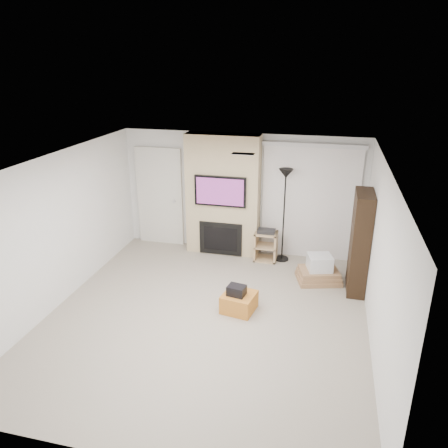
% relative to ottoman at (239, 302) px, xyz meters
% --- Properties ---
extents(floor, '(5.00, 5.50, 0.00)m').
position_rel_ottoman_xyz_m(floor, '(-0.47, -0.32, -0.15)').
color(floor, '#9F9586').
rests_on(floor, ground).
extents(ceiling, '(5.00, 5.50, 0.00)m').
position_rel_ottoman_xyz_m(ceiling, '(-0.47, -0.32, 2.35)').
color(ceiling, white).
rests_on(ceiling, wall_back).
extents(wall_back, '(5.00, 0.00, 2.50)m').
position_rel_ottoman_xyz_m(wall_back, '(-0.47, 2.43, 1.10)').
color(wall_back, white).
rests_on(wall_back, ground).
extents(wall_front, '(5.00, 0.00, 2.50)m').
position_rel_ottoman_xyz_m(wall_front, '(-0.47, -3.07, 1.10)').
color(wall_front, white).
rests_on(wall_front, ground).
extents(wall_left, '(0.00, 5.50, 2.50)m').
position_rel_ottoman_xyz_m(wall_left, '(-2.97, -0.32, 1.10)').
color(wall_left, white).
rests_on(wall_left, ground).
extents(wall_right, '(0.00, 5.50, 2.50)m').
position_rel_ottoman_xyz_m(wall_right, '(2.03, -0.32, 1.10)').
color(wall_right, white).
rests_on(wall_right, ground).
extents(hvac_vent, '(0.35, 0.18, 0.01)m').
position_rel_ottoman_xyz_m(hvac_vent, '(-0.07, 0.48, 2.35)').
color(hvac_vent, silver).
rests_on(hvac_vent, ceiling).
extents(ottoman, '(0.58, 0.58, 0.30)m').
position_rel_ottoman_xyz_m(ottoman, '(0.00, 0.00, 0.00)').
color(ottoman, '#C17528').
rests_on(ottoman, floor).
extents(black_bag, '(0.31, 0.27, 0.16)m').
position_rel_ottoman_xyz_m(black_bag, '(-0.04, -0.03, 0.23)').
color(black_bag, black).
rests_on(black_bag, ottoman).
extents(fireplace_wall, '(1.50, 0.47, 2.50)m').
position_rel_ottoman_xyz_m(fireplace_wall, '(-0.82, 2.22, 1.09)').
color(fireplace_wall, tan).
rests_on(fireplace_wall, floor).
extents(entry_door, '(1.02, 0.11, 2.14)m').
position_rel_ottoman_xyz_m(entry_door, '(-2.27, 2.39, 0.90)').
color(entry_door, silver).
rests_on(entry_door, floor).
extents(vertical_blinds, '(1.98, 0.10, 2.37)m').
position_rel_ottoman_xyz_m(vertical_blinds, '(0.93, 2.37, 1.12)').
color(vertical_blinds, silver).
rests_on(vertical_blinds, floor).
extents(floor_lamp, '(0.28, 0.28, 1.90)m').
position_rel_ottoman_xyz_m(floor_lamp, '(0.46, 2.10, 1.35)').
color(floor_lamp, black).
rests_on(floor_lamp, floor).
extents(av_stand, '(0.45, 0.38, 0.66)m').
position_rel_ottoman_xyz_m(av_stand, '(0.13, 2.01, 0.20)').
color(av_stand, tan).
rests_on(av_stand, floor).
extents(box_stack, '(0.90, 0.77, 0.52)m').
position_rel_ottoman_xyz_m(box_stack, '(1.23, 1.33, 0.05)').
color(box_stack, '#9D734E').
rests_on(box_stack, floor).
extents(bookshelf, '(0.30, 0.80, 1.80)m').
position_rel_ottoman_xyz_m(bookshelf, '(1.87, 1.19, 0.75)').
color(bookshelf, black).
rests_on(bookshelf, floor).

